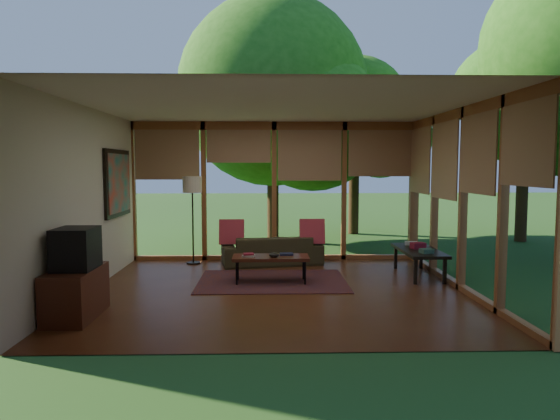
{
  "coord_description": "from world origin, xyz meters",
  "views": [
    {
      "loc": [
        -0.15,
        -7.27,
        1.83
      ],
      "look_at": [
        0.06,
        0.7,
        1.14
      ],
      "focal_mm": 32.0,
      "sensor_mm": 36.0,
      "label": 1
    }
  ],
  "objects_px": {
    "floor_lamp": "(192,190)",
    "side_console": "(419,252)",
    "media_cabinet": "(76,293)",
    "sofa": "(272,250)",
    "television": "(76,248)",
    "coffee_table": "(271,258)"
  },
  "relations": [
    {
      "from": "side_console",
      "to": "media_cabinet",
      "type": "bearing_deg",
      "value": -155.74
    },
    {
      "from": "media_cabinet",
      "to": "television",
      "type": "distance_m",
      "value": 0.55
    },
    {
      "from": "floor_lamp",
      "to": "side_console",
      "type": "distance_m",
      "value": 4.23
    },
    {
      "from": "floor_lamp",
      "to": "media_cabinet",
      "type": "bearing_deg",
      "value": -105.48
    },
    {
      "from": "media_cabinet",
      "to": "coffee_table",
      "type": "xyz_separation_m",
      "value": [
        2.38,
        1.77,
        0.09
      ]
    },
    {
      "from": "media_cabinet",
      "to": "television",
      "type": "height_order",
      "value": "television"
    },
    {
      "from": "sofa",
      "to": "media_cabinet",
      "type": "relative_size",
      "value": 1.85
    },
    {
      "from": "media_cabinet",
      "to": "floor_lamp",
      "type": "distance_m",
      "value": 3.66
    },
    {
      "from": "floor_lamp",
      "to": "coffee_table",
      "type": "relative_size",
      "value": 1.38
    },
    {
      "from": "media_cabinet",
      "to": "side_console",
      "type": "xyz_separation_m",
      "value": [
        4.87,
        2.2,
        0.11
      ]
    },
    {
      "from": "media_cabinet",
      "to": "side_console",
      "type": "height_order",
      "value": "media_cabinet"
    },
    {
      "from": "floor_lamp",
      "to": "coffee_table",
      "type": "bearing_deg",
      "value": -47.53
    },
    {
      "from": "television",
      "to": "side_console",
      "type": "xyz_separation_m",
      "value": [
        4.85,
        2.2,
        -0.44
      ]
    },
    {
      "from": "media_cabinet",
      "to": "television",
      "type": "xyz_separation_m",
      "value": [
        0.02,
        0.0,
        0.55
      ]
    },
    {
      "from": "television",
      "to": "side_console",
      "type": "bearing_deg",
      "value": 24.35
    },
    {
      "from": "television",
      "to": "side_console",
      "type": "height_order",
      "value": "television"
    },
    {
      "from": "floor_lamp",
      "to": "side_console",
      "type": "xyz_separation_m",
      "value": [
        3.94,
        -1.16,
        -1.0
      ]
    },
    {
      "from": "television",
      "to": "coffee_table",
      "type": "xyz_separation_m",
      "value": [
        2.36,
        1.77,
        -0.46
      ]
    },
    {
      "from": "floor_lamp",
      "to": "coffee_table",
      "type": "xyz_separation_m",
      "value": [
        1.45,
        -1.59,
        -1.01
      ]
    },
    {
      "from": "television",
      "to": "floor_lamp",
      "type": "bearing_deg",
      "value": 74.84
    },
    {
      "from": "sofa",
      "to": "television",
      "type": "height_order",
      "value": "television"
    },
    {
      "from": "media_cabinet",
      "to": "side_console",
      "type": "bearing_deg",
      "value": 24.26
    }
  ]
}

